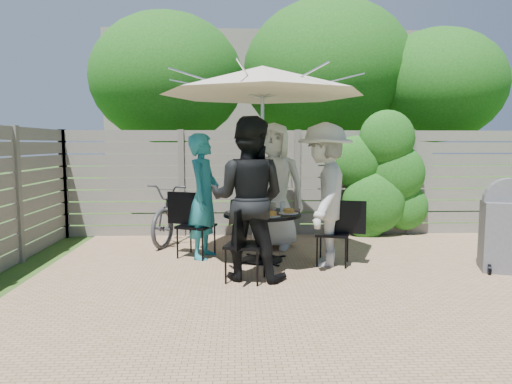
{
  "coord_description": "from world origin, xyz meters",
  "views": [
    {
      "loc": [
        -1.05,
        -4.87,
        1.6
      ],
      "look_at": [
        -0.78,
        1.42,
        0.94
      ],
      "focal_mm": 32.0,
      "sensor_mm": 36.0,
      "label": 1
    }
  ],
  "objects_px": {
    "glass_right": "(283,207)",
    "chair_back": "(275,230)",
    "umbrella": "(263,81)",
    "chair_front": "(245,260)",
    "person_left": "(204,197)",
    "plate_back": "(267,207)",
    "coffee_cup": "(273,206)",
    "person_right": "(324,195)",
    "bicycle": "(182,212)",
    "plate_left": "(237,210)",
    "plate_right": "(289,212)",
    "glass_back": "(259,205)",
    "patio_table": "(262,228)",
    "person_front": "(248,199)",
    "plate_extra": "(271,215)",
    "chair_right": "(334,246)",
    "plate_front": "(257,215)",
    "bbq_grill": "(507,230)",
    "glass_left": "(242,208)",
    "glass_front": "(266,210)",
    "chair_left": "(195,238)",
    "syrup_jug": "(259,206)"
  },
  "relations": [
    {
      "from": "person_left",
      "to": "glass_right",
      "type": "height_order",
      "value": "person_left"
    },
    {
      "from": "chair_left",
      "to": "coffee_cup",
      "type": "height_order",
      "value": "chair_left"
    },
    {
      "from": "glass_back",
      "to": "glass_right",
      "type": "xyz_separation_m",
      "value": [
        0.31,
        -0.24,
        0.0
      ]
    },
    {
      "from": "person_left",
      "to": "glass_left",
      "type": "bearing_deg",
      "value": -100.42
    },
    {
      "from": "chair_back",
      "to": "chair_front",
      "type": "relative_size",
      "value": 0.95
    },
    {
      "from": "plate_left",
      "to": "coffee_cup",
      "type": "relative_size",
      "value": 2.17
    },
    {
      "from": "syrup_jug",
      "to": "coffee_cup",
      "type": "bearing_deg",
      "value": 31.67
    },
    {
      "from": "person_left",
      "to": "chair_front",
      "type": "relative_size",
      "value": 1.97
    },
    {
      "from": "glass_back",
      "to": "glass_front",
      "type": "bearing_deg",
      "value": -83.07
    },
    {
      "from": "person_left",
      "to": "plate_extra",
      "type": "xyz_separation_m",
      "value": [
        0.9,
        -0.55,
        -0.17
      ]
    },
    {
      "from": "plate_right",
      "to": "plate_extra",
      "type": "height_order",
      "value": "same"
    },
    {
      "from": "bbq_grill",
      "to": "glass_left",
      "type": "bearing_deg",
      "value": -171.39
    },
    {
      "from": "patio_table",
      "to": "glass_right",
      "type": "xyz_separation_m",
      "value": [
        0.28,
        0.03,
        0.28
      ]
    },
    {
      "from": "chair_left",
      "to": "plate_extra",
      "type": "distance_m",
      "value": 1.26
    },
    {
      "from": "person_left",
      "to": "syrup_jug",
      "type": "relative_size",
      "value": 10.94
    },
    {
      "from": "glass_left",
      "to": "coffee_cup",
      "type": "relative_size",
      "value": 1.17
    },
    {
      "from": "patio_table",
      "to": "syrup_jug",
      "type": "bearing_deg",
      "value": 125.13
    },
    {
      "from": "plate_right",
      "to": "chair_left",
      "type": "bearing_deg",
      "value": 164.84
    },
    {
      "from": "plate_back",
      "to": "plate_front",
      "type": "relative_size",
      "value": 1.0
    },
    {
      "from": "chair_front",
      "to": "plate_left",
      "type": "height_order",
      "value": "chair_front"
    },
    {
      "from": "plate_left",
      "to": "plate_right",
      "type": "distance_m",
      "value": 0.72
    },
    {
      "from": "plate_front",
      "to": "glass_front",
      "type": "distance_m",
      "value": 0.15
    },
    {
      "from": "patio_table",
      "to": "person_front",
      "type": "xyz_separation_m",
      "value": [
        -0.22,
        -0.8,
        0.49
      ]
    },
    {
      "from": "patio_table",
      "to": "person_left",
      "type": "xyz_separation_m",
      "value": [
        -0.8,
        0.22,
        0.4
      ]
    },
    {
      "from": "plate_back",
      "to": "coffee_cup",
      "type": "relative_size",
      "value": 2.17
    },
    {
      "from": "person_front",
      "to": "syrup_jug",
      "type": "height_order",
      "value": "person_front"
    },
    {
      "from": "person_right",
      "to": "bicycle",
      "type": "bearing_deg",
      "value": -112.7
    },
    {
      "from": "chair_front",
      "to": "plate_back",
      "type": "relative_size",
      "value": 3.42
    },
    {
      "from": "chair_back",
      "to": "person_right",
      "type": "relative_size",
      "value": 0.45
    },
    {
      "from": "plate_left",
      "to": "person_left",
      "type": "bearing_deg",
      "value": 164.93
    },
    {
      "from": "person_front",
      "to": "glass_right",
      "type": "height_order",
      "value": "person_front"
    },
    {
      "from": "plate_right",
      "to": "plate_extra",
      "type": "xyz_separation_m",
      "value": [
        -0.25,
        -0.24,
        0.0
      ]
    },
    {
      "from": "chair_left",
      "to": "syrup_jug",
      "type": "relative_size",
      "value": 5.81
    },
    {
      "from": "chair_front",
      "to": "person_right",
      "type": "bearing_deg",
      "value": -40.21
    },
    {
      "from": "chair_right",
      "to": "bicycle",
      "type": "xyz_separation_m",
      "value": [
        -2.19,
        1.63,
        0.23
      ]
    },
    {
      "from": "glass_left",
      "to": "plate_right",
      "type": "bearing_deg",
      "value": -5.46
    },
    {
      "from": "chair_right",
      "to": "plate_left",
      "type": "xyz_separation_m",
      "value": [
        -1.28,
        0.34,
        0.44
      ]
    },
    {
      "from": "person_front",
      "to": "plate_extra",
      "type": "xyz_separation_m",
      "value": [
        0.31,
        0.46,
        -0.26
      ]
    },
    {
      "from": "chair_front",
      "to": "chair_right",
      "type": "relative_size",
      "value": 1.02
    },
    {
      "from": "umbrella",
      "to": "chair_front",
      "type": "relative_size",
      "value": 3.73
    },
    {
      "from": "patio_table",
      "to": "person_left",
      "type": "height_order",
      "value": "person_left"
    },
    {
      "from": "chair_left",
      "to": "plate_right",
      "type": "bearing_deg",
      "value": 7.53
    },
    {
      "from": "glass_right",
      "to": "chair_back",
      "type": "bearing_deg",
      "value": 91.86
    },
    {
      "from": "chair_right",
      "to": "glass_back",
      "type": "relative_size",
      "value": 6.25
    },
    {
      "from": "glass_right",
      "to": "bicycle",
      "type": "relative_size",
      "value": 0.08
    },
    {
      "from": "chair_front",
      "to": "person_front",
      "type": "distance_m",
      "value": 0.71
    },
    {
      "from": "glass_back",
      "to": "bbq_grill",
      "type": "relative_size",
      "value": 0.12
    },
    {
      "from": "syrup_jug",
      "to": "glass_right",
      "type": "bearing_deg",
      "value": -5.32
    },
    {
      "from": "glass_front",
      "to": "bbq_grill",
      "type": "relative_size",
      "value": 0.12
    },
    {
      "from": "patio_table",
      "to": "glass_front",
      "type": "bearing_deg",
      "value": -83.07
    }
  ]
}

